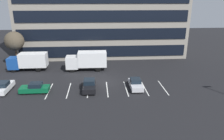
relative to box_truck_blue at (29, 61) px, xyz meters
name	(u,v)px	position (x,y,z in m)	size (l,w,h in m)	color
ground_plane	(106,82)	(13.87, -6.94, -1.82)	(120.00, 120.00, 0.00)	black
office_building	(102,7)	(13.87, 11.02, 8.98)	(36.23, 11.18, 21.60)	gray
lot_markings	(107,89)	(13.87, -9.52, -1.82)	(16.94, 5.40, 0.01)	silver
box_truck_blue	(29,61)	(0.00, 0.00, 0.00)	(6.99, 2.31, 3.24)	#194799
box_truck_white	(87,60)	(10.66, -0.65, 0.12)	(7.45, 2.47, 3.46)	white
sedan_black	(89,85)	(11.29, -9.55, -1.10)	(1.80, 4.29, 1.54)	black
sedan_white	(3,87)	(-0.92, -9.27, -1.12)	(1.75, 4.17, 1.49)	white
sedan_silver	(136,84)	(18.08, -9.46, -1.14)	(1.69, 4.04, 1.45)	silver
sedan_forest	(35,88)	(3.66, -9.93, -1.15)	(4.01, 1.68, 1.44)	#0C5933
bare_tree	(14,41)	(-3.13, 3.00, 3.09)	(3.59, 3.59, 6.73)	#473323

